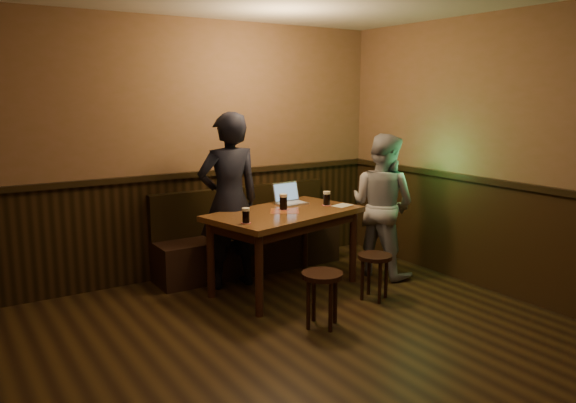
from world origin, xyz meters
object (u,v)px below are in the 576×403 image
(pub_table, at_px, (285,222))
(pint_left, at_px, (246,215))
(pint_right, at_px, (327,198))
(person_grey, at_px, (382,205))
(laptop, at_px, (289,198))
(person_suit, at_px, (229,201))
(stool_left, at_px, (322,284))
(stool_right, at_px, (375,264))
(pint_mid, at_px, (283,202))
(bench, at_px, (248,243))

(pub_table, bearing_deg, pint_left, -168.66)
(pint_right, distance_m, person_grey, 0.67)
(laptop, bearing_deg, person_suit, 170.09)
(stool_left, bearing_deg, pint_right, 52.00)
(stool_left, height_order, stool_right, stool_left)
(stool_left, distance_m, person_suit, 1.49)
(laptop, bearing_deg, pint_left, -148.06)
(laptop, distance_m, person_grey, 1.04)
(stool_left, bearing_deg, pint_left, 115.83)
(stool_right, distance_m, person_suit, 1.61)
(stool_right, bearing_deg, pint_right, 93.73)
(stool_left, relative_size, pint_right, 3.17)
(stool_left, distance_m, pint_mid, 1.20)
(bench, height_order, person_grey, person_grey)
(pint_left, bearing_deg, bench, 60.66)
(pub_table, bearing_deg, stool_left, -116.61)
(pint_right, relative_size, person_suit, 0.08)
(pub_table, relative_size, person_suit, 0.93)
(person_suit, bearing_deg, pint_right, 162.66)
(pint_right, bearing_deg, laptop, 134.14)
(pub_table, bearing_deg, pint_mid, 56.64)
(bench, xyz_separation_m, pint_mid, (0.02, -0.72, 0.60))
(person_suit, relative_size, person_grey, 1.16)
(pub_table, bearing_deg, stool_right, -63.75)
(bench, bearing_deg, pint_right, -54.95)
(stool_right, bearing_deg, stool_left, -162.41)
(person_suit, xyz_separation_m, person_grey, (1.60, -0.57, -0.12))
(pub_table, distance_m, pint_mid, 0.20)
(pint_left, xyz_separation_m, laptop, (0.84, 0.58, -0.01))
(pint_left, distance_m, person_suit, 0.69)
(pint_mid, distance_m, person_suit, 0.56)
(pint_mid, relative_size, person_suit, 0.09)
(pint_right, distance_m, laptop, 0.41)
(stool_left, relative_size, person_grey, 0.31)
(stool_right, distance_m, laptop, 1.21)
(person_grey, bearing_deg, stool_right, 116.62)
(laptop, bearing_deg, pint_mid, -135.11)
(pub_table, relative_size, pint_mid, 10.19)
(stool_right, xyz_separation_m, pint_left, (-1.18, 0.46, 0.54))
(bench, distance_m, stool_right, 1.62)
(person_suit, bearing_deg, pint_left, 80.60)
(pub_table, bearing_deg, pint_right, -11.40)
(pint_mid, distance_m, laptop, 0.34)
(pint_mid, bearing_deg, stool_left, -104.14)
(pint_mid, bearing_deg, bench, 91.78)
(pint_mid, xyz_separation_m, person_grey, (1.15, -0.23, -0.12))
(bench, bearing_deg, stool_right, -68.68)
(stool_left, height_order, person_grey, person_grey)
(bench, xyz_separation_m, person_suit, (-0.43, -0.38, 0.60))
(pint_right, height_order, person_suit, person_suit)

